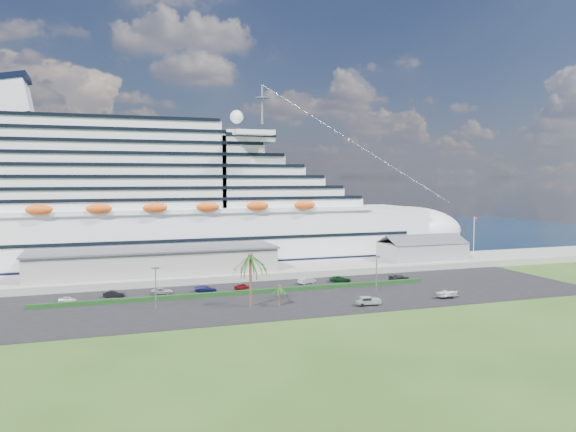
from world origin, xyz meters
name	(u,v)px	position (x,y,z in m)	size (l,w,h in m)	color
ground	(305,308)	(0.00, 0.00, 0.00)	(420.00, 420.00, 0.00)	#2A4517
asphalt_lot	(287,297)	(0.00, 11.00, 0.06)	(140.00, 38.00, 0.12)	black
wharf	(252,271)	(0.00, 40.00, 0.90)	(240.00, 20.00, 1.80)	gray
water	(195,239)	(0.00, 130.00, 0.01)	(420.00, 160.00, 0.02)	black
cruise_ship	(158,209)	(-21.53, 64.00, 16.69)	(191.00, 38.00, 54.00)	silver
terminal_building	(155,261)	(-25.00, 40.00, 5.01)	(61.00, 15.00, 6.30)	gray
port_shed	(422,250)	(52.00, 40.00, 4.40)	(24.00, 12.31, 7.37)	gray
flagpole	(474,235)	(70.04, 40.00, 8.27)	(1.08, 0.16, 12.00)	silver
hedge	(245,292)	(-8.00, 16.00, 0.57)	(88.00, 1.10, 0.90)	black
lamp_post_left	(156,283)	(-28.00, 8.00, 5.34)	(1.60, 0.35, 8.27)	gray
lamp_post_right	(377,270)	(20.00, 8.00, 5.34)	(1.60, 0.35, 8.27)	gray
palm_tall	(250,261)	(-10.00, 4.00, 9.20)	(8.82, 8.82, 11.13)	#47301E
palm_short	(279,289)	(-4.50, 2.50, 3.67)	(3.53, 3.53, 4.56)	#47301E
parked_car_0	(68,300)	(-44.55, 19.86, 0.75)	(1.49, 3.72, 1.27)	#BDBDBF
parked_car_1	(114,294)	(-35.42, 22.25, 0.86)	(1.56, 4.46, 1.47)	black
parked_car_2	(162,291)	(-25.27, 22.24, 0.77)	(2.15, 4.67, 1.30)	#A5A8AE
parked_car_3	(206,289)	(-15.78, 21.48, 0.84)	(2.01, 4.93, 1.43)	#141946
parked_car_4	(243,286)	(-7.21, 21.51, 0.80)	(1.61, 3.99, 1.36)	maroon
parked_car_5	(307,280)	(9.18, 23.19, 0.91)	(1.67, 4.79, 1.58)	#A6A9AD
parked_car_6	(340,279)	(17.89, 22.87, 0.84)	(2.40, 5.21, 1.45)	#0D3411
parked_car_7	(399,278)	(32.29, 19.31, 0.91)	(2.20, 5.42, 1.57)	black
pickup_truck	(368,301)	(12.58, -2.52, 1.08)	(5.08, 2.22, 1.75)	black
boat_trailer	(448,293)	(31.79, -1.85, 1.25)	(5.89, 3.73, 1.70)	gray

